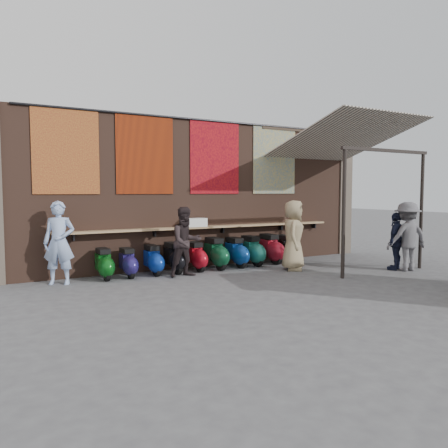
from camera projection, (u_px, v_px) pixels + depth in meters
name	position (u px, v px, depth m)	size (l,w,h in m)	color
ground	(255.00, 283.00, 9.89)	(70.00, 70.00, 0.00)	#474749
brick_wall	(202.00, 194.00, 12.10)	(10.00, 0.40, 4.00)	brown
pier_right	(341.00, 193.00, 14.62)	(0.50, 0.50, 4.00)	#4C4238
eating_counter	(208.00, 227.00, 11.84)	(8.00, 0.32, 0.05)	#9E7A51
shelf_box	(195.00, 222.00, 11.61)	(0.62, 0.28, 0.23)	white
tapestry_redgold	(66.00, 151.00, 10.09)	(1.50, 0.02, 2.00)	maroon
tapestry_sun	(145.00, 154.00, 11.01)	(1.50, 0.02, 2.00)	red
tapestry_orange	(215.00, 157.00, 11.98)	(1.50, 0.02, 2.00)	#AE1517
tapestry_multi	(274.00, 160.00, 12.95)	(1.50, 0.02, 2.00)	#2B5F9F
hang_rail	(205.00, 120.00, 11.75)	(0.06, 0.06, 9.50)	black
scooter_stool_0	(104.00, 264.00, 10.23)	(0.34, 0.76, 0.73)	#0B5114
scooter_stool_1	(128.00, 263.00, 10.48)	(0.33, 0.73, 0.70)	navy
scooter_stool_2	(153.00, 260.00, 10.79)	(0.35, 0.77, 0.73)	#0D3095
scooter_stool_3	(174.00, 258.00, 11.06)	(0.36, 0.81, 0.77)	black
scooter_stool_4	(196.00, 257.00, 11.35)	(0.35, 0.78, 0.74)	#B10D1C
scooter_stool_5	(216.00, 254.00, 11.59)	(0.39, 0.87, 0.83)	#0E4729
scooter_stool_6	(236.00, 252.00, 11.92)	(0.38, 0.84, 0.80)	navy
scooter_stool_7	(252.00, 251.00, 12.20)	(0.39, 0.86, 0.82)	#1B6F5F
scooter_stool_8	(271.00, 249.00, 12.52)	(0.40, 0.88, 0.84)	maroon
scooter_stool_9	(286.00, 249.00, 12.76)	(0.37, 0.82, 0.78)	black
diner_left	(59.00, 243.00, 9.66)	(0.68, 0.45, 1.86)	#9AB3E0
diner_right	(186.00, 242.00, 10.53)	(0.82, 0.64, 1.69)	black
shopper_navy	(396.00, 241.00, 11.48)	(0.89, 0.37, 1.52)	#151A31
shopper_grey	(407.00, 236.00, 11.34)	(1.16, 0.67, 1.79)	#5E5D62
shopper_tan	(293.00, 235.00, 11.43)	(0.90, 0.58, 1.83)	#9C8963
awning_canvas	(343.00, 138.00, 12.11)	(3.20, 3.40, 0.03)	beige
awning_ledger	(306.00, 130.00, 13.47)	(3.30, 0.08, 0.12)	#33261C
awning_header	(387.00, 150.00, 10.84)	(3.00, 0.08, 0.08)	black
awning_post_left	(344.00, 213.00, 10.27)	(0.09, 0.09, 3.10)	black
awning_post_right	(421.00, 211.00, 11.63)	(0.09, 0.09, 3.10)	black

